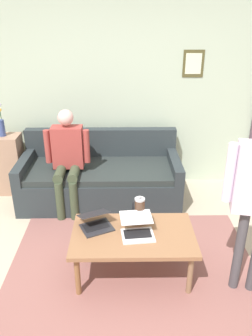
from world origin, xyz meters
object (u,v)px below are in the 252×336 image
(french_press, at_px, (140,209))
(person_seated, at_px, (67,156))
(flower_vase, at_px, (1,125))
(coffee_table, at_px, (133,238))
(laptop_left, at_px, (96,223))
(laptop_center, at_px, (137,229))
(couch, at_px, (101,178))
(side_shelf, at_px, (7,164))

(french_press, xyz_separation_m, person_seated, (0.83, -1.00, 0.15))
(french_press, relative_size, flower_vase, 0.61)
(coffee_table, height_order, person_seated, person_seated)
(laptop_left, height_order, laptop_center, laptop_left)
(coffee_table, xyz_separation_m, flower_vase, (1.68, -1.68, 0.57))
(couch, height_order, side_shelf, couch)
(laptop_left, relative_size, flower_vase, 0.87)
(laptop_center, distance_m, french_press, 0.24)
(french_press, bearing_deg, laptop_center, 81.79)
(laptop_center, bearing_deg, laptop_left, -15.97)
(coffee_table, bearing_deg, person_seated, -58.06)
(couch, height_order, laptop_center, couch)
(coffee_table, bearing_deg, flower_vase, -44.99)
(coffee_table, relative_size, flower_vase, 2.56)
(french_press, distance_m, flower_vase, 2.30)
(laptop_center, distance_m, flower_vase, 2.44)
(coffee_table, bearing_deg, laptop_center, -173.70)
(couch, height_order, coffee_table, couch)
(coffee_table, distance_m, side_shelf, 2.38)
(side_shelf, distance_m, flower_vase, 0.56)
(laptop_center, height_order, person_seated, person_seated)
(couch, bearing_deg, person_seated, 30.92)
(coffee_table, height_order, flower_vase, flower_vase)
(coffee_table, xyz_separation_m, french_press, (-0.07, -0.23, 0.17))
(laptop_left, distance_m, side_shelf, 2.05)
(person_seated, bearing_deg, couch, -149.08)
(couch, height_order, person_seated, person_seated)
(side_shelf, height_order, flower_vase, flower_vase)
(person_seated, bearing_deg, laptop_center, 123.25)
(coffee_table, distance_m, flower_vase, 2.44)
(couch, relative_size, flower_vase, 4.63)
(couch, distance_m, person_seated, 0.61)
(french_press, bearing_deg, coffee_table, 73.08)
(side_shelf, relative_size, flower_vase, 1.86)
(side_shelf, relative_size, person_seated, 0.65)
(coffee_table, distance_m, person_seated, 1.48)
(coffee_table, relative_size, laptop_left, 2.93)
(couch, bearing_deg, laptop_left, 91.42)
(person_seated, bearing_deg, side_shelf, -26.20)
(laptop_center, relative_size, flower_vase, 0.85)
(laptop_center, relative_size, french_press, 1.41)
(person_seated, bearing_deg, laptop_left, 110.35)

